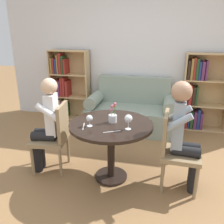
# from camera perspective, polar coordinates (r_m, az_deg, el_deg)

# --- Properties ---
(ground_plane) EXTENTS (16.00, 16.00, 0.00)m
(ground_plane) POSITION_cam_1_polar(r_m,az_deg,el_deg) (3.09, -0.22, -15.35)
(ground_plane) COLOR olive
(back_wall) EXTENTS (5.20, 0.05, 2.70)m
(back_wall) POSITION_cam_1_polar(r_m,az_deg,el_deg) (4.57, 5.87, 14.16)
(back_wall) COLOR silver
(back_wall) RESTS_ON ground_plane
(round_table) EXTENTS (0.98, 0.98, 0.73)m
(round_table) POSITION_cam_1_polar(r_m,az_deg,el_deg) (2.79, -0.23, -5.33)
(round_table) COLOR black
(round_table) RESTS_ON ground_plane
(couch) EXTENTS (1.57, 0.80, 0.92)m
(couch) POSITION_cam_1_polar(r_m,az_deg,el_deg) (4.38, 4.67, 0.01)
(couch) COLOR gray
(couch) RESTS_ON ground_plane
(bookshelf_left) EXTENTS (0.77, 0.28, 1.38)m
(bookshelf_left) POSITION_cam_1_polar(r_m,az_deg,el_deg) (4.90, -10.91, 6.20)
(bookshelf_left) COLOR tan
(bookshelf_left) RESTS_ON ground_plane
(bookshelf_right) EXTENTS (0.77, 0.28, 1.38)m
(bookshelf_right) POSITION_cam_1_polar(r_m,az_deg,el_deg) (4.53, 20.29, 4.11)
(bookshelf_right) COLOR tan
(bookshelf_right) RESTS_ON ground_plane
(chair_left) EXTENTS (0.47, 0.47, 0.90)m
(chair_left) POSITION_cam_1_polar(r_m,az_deg,el_deg) (3.09, -13.59, -5.36)
(chair_left) COLOR #937A56
(chair_left) RESTS_ON ground_plane
(chair_right) EXTENTS (0.44, 0.44, 0.90)m
(chair_right) POSITION_cam_1_polar(r_m,az_deg,el_deg) (2.79, 14.85, -8.35)
(chair_right) COLOR #937A56
(chair_right) RESTS_ON ground_plane
(person_left) EXTENTS (0.45, 0.38, 1.22)m
(person_left) POSITION_cam_1_polar(r_m,az_deg,el_deg) (3.06, -15.49, -2.77)
(person_left) COLOR black
(person_left) RESTS_ON ground_plane
(person_right) EXTENTS (0.43, 0.35, 1.26)m
(person_right) POSITION_cam_1_polar(r_m,az_deg,el_deg) (2.70, 17.00, -4.90)
(person_right) COLOR black
(person_right) RESTS_ON ground_plane
(wine_glass_left) EXTENTS (0.07, 0.07, 0.13)m
(wine_glass_left) POSITION_cam_1_polar(r_m,az_deg,el_deg) (2.64, -5.45, -1.61)
(wine_glass_left) COLOR white
(wine_glass_left) RESTS_ON round_table
(wine_glass_right) EXTENTS (0.09, 0.09, 0.17)m
(wine_glass_right) POSITION_cam_1_polar(r_m,az_deg,el_deg) (2.54, 3.97, -1.69)
(wine_glass_right) COLOR white
(wine_glass_right) RESTS_ON round_table
(flower_vase) EXTENTS (0.10, 0.10, 0.24)m
(flower_vase) POSITION_cam_1_polar(r_m,az_deg,el_deg) (2.75, 0.19, -1.04)
(flower_vase) COLOR silver
(flower_vase) RESTS_ON round_table
(knife_left_setting) EXTENTS (0.17, 0.10, 0.00)m
(knife_left_setting) POSITION_cam_1_polar(r_m,az_deg,el_deg) (2.52, -0.03, -4.74)
(knife_left_setting) COLOR silver
(knife_left_setting) RESTS_ON round_table
(fork_left_setting) EXTENTS (0.06, 0.19, 0.00)m
(fork_left_setting) POSITION_cam_1_polar(r_m,az_deg,el_deg) (2.67, -6.86, -3.44)
(fork_left_setting) COLOR silver
(fork_left_setting) RESTS_ON round_table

